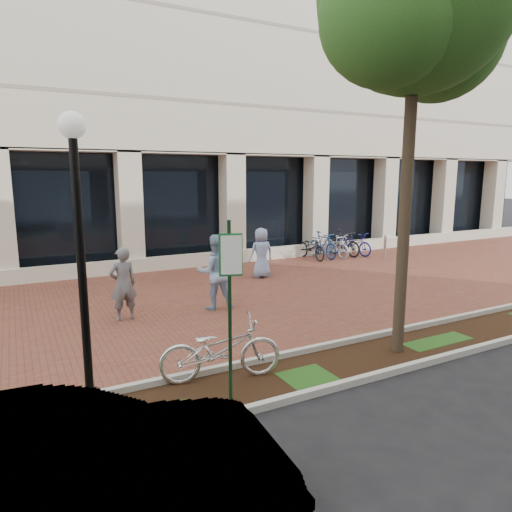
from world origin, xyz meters
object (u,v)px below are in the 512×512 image
parking_sign (230,291)px  pedestrian_mid (215,272)px  lamppost (80,249)px  street_tree (418,6)px  bollard (385,247)px  bike_rack_cluster (333,245)px  pedestrian_left (123,284)px  sedan_near_curb (58,493)px  locked_bicycle (220,349)px  pedestrian_right (261,253)px

parking_sign → pedestrian_mid: parking_sign is taller
lamppost → street_tree: size_ratio=0.51×
bollard → bike_rack_cluster: bearing=138.2°
pedestrian_left → bike_rack_cluster: bearing=-160.9°
lamppost → pedestrian_left: (1.37, 4.06, -1.51)m
pedestrian_mid → sedan_near_curb: size_ratio=0.45×
street_tree → pedestrian_left: (-4.33, 4.46, -5.40)m
locked_bicycle → pedestrian_left: pedestrian_left is taller
pedestrian_left → lamppost: bearing=65.3°
pedestrian_mid → sedan_near_curb: bearing=71.1°
pedestrian_left → sedan_near_curb: pedestrian_left is taller
parking_sign → pedestrian_mid: 5.05m
locked_bicycle → street_tree: bearing=-83.6°
parking_sign → sedan_near_curb: bearing=-122.3°
pedestrian_mid → street_tree: bearing=129.4°
lamppost → street_tree: (5.70, -0.40, 3.90)m
parking_sign → street_tree: size_ratio=0.34×
bike_rack_cluster → bollard: bearing=-46.0°
locked_bicycle → bollard: locked_bicycle is taller
bike_rack_cluster → pedestrian_mid: bearing=-151.8°
bike_rack_cluster → pedestrian_left: bearing=-159.1°
locked_bicycle → sedan_near_curb: 3.86m
locked_bicycle → bollard: size_ratio=2.01×
bike_rack_cluster → street_tree: bearing=-124.8°
pedestrian_left → bollard: pedestrian_left is taller
locked_bicycle → pedestrian_left: bearing=23.4°
parking_sign → street_tree: bearing=25.8°
pedestrian_mid → sedan_near_curb: 7.88m
locked_bicycle → bike_rack_cluster: (8.91, 8.54, -0.02)m
locked_bicycle → sedan_near_curb: sedan_near_curb is taller
street_tree → pedestrian_right: street_tree is taller
pedestrian_right → sedan_near_curb: (-7.06, -9.25, -0.14)m
street_tree → pedestrian_left: bearing=134.2°
parking_sign → locked_bicycle: size_ratio=1.36×
lamppost → bollard: size_ratio=4.15×
parking_sign → pedestrian_left: size_ratio=1.58×
pedestrian_left → bollard: 11.62m
pedestrian_right → sedan_near_curb: size_ratio=0.40×
pedestrian_right → sedan_near_curb: pedestrian_right is taller
street_tree → pedestrian_mid: 7.14m
pedestrian_left → sedan_near_curb: size_ratio=0.41×
bike_rack_cluster → locked_bicycle: bearing=-140.4°
pedestrian_left → pedestrian_mid: bearing=170.3°
parking_sign → locked_bicycle: parking_sign is taller
bollard → locked_bicycle: bearing=-145.7°
parking_sign → pedestrian_left: 4.93m
pedestrian_right → bike_rack_cluster: (4.56, 2.03, -0.33)m
pedestrian_left → pedestrian_right: pedestrian_left is taller
bollard → pedestrian_mid: bearing=-159.9°
bollard → sedan_near_curb: size_ratio=0.24×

